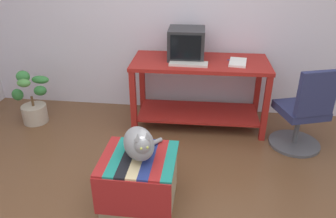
# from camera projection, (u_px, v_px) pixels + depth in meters

# --- Properties ---
(back_wall) EXTENTS (8.00, 0.10, 2.60)m
(back_wall) POSITION_uv_depth(u_px,v_px,m) (176.00, 3.00, 3.75)
(back_wall) COLOR silver
(back_wall) RESTS_ON ground_plane
(desk) EXTENTS (1.49, 0.69, 0.77)m
(desk) POSITION_uv_depth(u_px,v_px,m) (199.00, 82.00, 3.66)
(desk) COLOR maroon
(desk) RESTS_ON ground_plane
(tv_monitor) EXTENTS (0.40, 0.39, 0.33)m
(tv_monitor) POSITION_uv_depth(u_px,v_px,m) (186.00, 44.00, 3.57)
(tv_monitor) COLOR #28282B
(tv_monitor) RESTS_ON desk
(keyboard) EXTENTS (0.40, 0.16, 0.02)m
(keyboard) POSITION_uv_depth(u_px,v_px,m) (189.00, 64.00, 3.43)
(keyboard) COLOR beige
(keyboard) RESTS_ON desk
(book) EXTENTS (0.21, 0.30, 0.02)m
(book) POSITION_uv_depth(u_px,v_px,m) (238.00, 62.00, 3.47)
(book) COLOR white
(book) RESTS_ON desk
(ottoman_with_blanket) EXTENTS (0.58, 0.56, 0.43)m
(ottoman_with_blanket) POSITION_uv_depth(u_px,v_px,m) (139.00, 179.00, 2.64)
(ottoman_with_blanket) COLOR tan
(ottoman_with_blanket) RESTS_ON ground_plane
(cat) EXTENTS (0.35, 0.44, 0.28)m
(cat) POSITION_uv_depth(u_px,v_px,m) (139.00, 143.00, 2.49)
(cat) COLOR gray
(cat) RESTS_ON ottoman_with_blanket
(potted_plant) EXTENTS (0.35, 0.38, 0.61)m
(potted_plant) POSITION_uv_depth(u_px,v_px,m) (33.00, 103.00, 3.84)
(potted_plant) COLOR #B7A893
(potted_plant) RESTS_ON ground_plane
(office_chair) EXTENTS (0.53, 0.53, 0.89)m
(office_chair) POSITION_uv_depth(u_px,v_px,m) (303.00, 115.00, 3.27)
(office_chair) COLOR #4C4C51
(office_chair) RESTS_ON ground_plane
(pen) EXTENTS (0.14, 0.05, 0.01)m
(pen) POSITION_uv_depth(u_px,v_px,m) (234.00, 60.00, 3.58)
(pen) COLOR #2351B2
(pen) RESTS_ON desk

